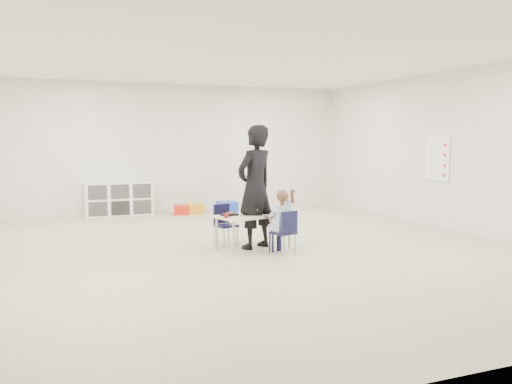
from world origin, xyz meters
name	(u,v)px	position (x,y,z in m)	size (l,w,h in m)	color
room	(245,154)	(0.00, 0.00, 1.40)	(9.00, 9.02, 2.80)	beige
table	(254,231)	(0.14, 0.00, 0.26)	(1.22, 0.82, 0.51)	beige
chair_near	(283,232)	(0.41, -0.44, 0.31)	(0.30, 0.28, 0.61)	black
chair_far	(226,225)	(-0.13, 0.45, 0.31)	(0.30, 0.28, 0.61)	black
child	(283,219)	(0.41, -0.44, 0.48)	(0.41, 0.41, 0.97)	#B8DAF9
lunch_tray_near	(257,213)	(0.21, 0.06, 0.53)	(0.22, 0.16, 0.03)	black
lunch_tray_far	(229,215)	(-0.23, 0.02, 0.53)	(0.22, 0.16, 0.03)	black
milk_carton	(258,212)	(0.17, -0.10, 0.56)	(0.07, 0.07, 0.10)	white
bread_roll	(274,211)	(0.46, 0.00, 0.55)	(0.09, 0.09, 0.07)	#B07F48
apple_near	(246,212)	(0.04, 0.05, 0.55)	(0.07, 0.07, 0.07)	maroon
apple_far	(226,216)	(-0.35, -0.19, 0.55)	(0.07, 0.07, 0.07)	maroon
cubby_shelf	(119,199)	(-1.20, 4.28, 0.35)	(1.40, 0.40, 0.70)	white
rules_poster	(438,159)	(3.98, 0.60, 1.25)	(0.02, 0.60, 0.80)	white
adult	(255,187)	(0.19, 0.06, 0.91)	(0.66, 0.43, 1.82)	black
bin_red	(182,210)	(0.07, 3.98, 0.10)	(0.32, 0.41, 0.20)	red
bin_yellow	(195,208)	(0.37, 3.98, 0.11)	(0.34, 0.44, 0.22)	gold
bin_blue	(227,207)	(1.06, 3.89, 0.12)	(0.38, 0.48, 0.24)	#1941BD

